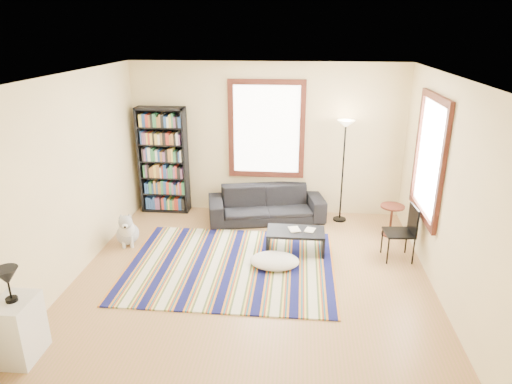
# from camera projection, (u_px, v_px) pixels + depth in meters

# --- Properties ---
(floor) EXTENTS (5.00, 5.00, 0.10)m
(floor) POSITION_uv_depth(u_px,v_px,m) (253.00, 279.00, 6.56)
(floor) COLOR #A46D4B
(floor) RESTS_ON ground
(ceiling) EXTENTS (5.00, 5.00, 0.10)m
(ceiling) POSITION_uv_depth(u_px,v_px,m) (252.00, 72.00, 5.57)
(ceiling) COLOR white
(ceiling) RESTS_ON floor
(wall_back) EXTENTS (5.00, 0.10, 2.80)m
(wall_back) POSITION_uv_depth(u_px,v_px,m) (267.00, 139.00, 8.45)
(wall_back) COLOR beige
(wall_back) RESTS_ON floor
(wall_front) EXTENTS (5.00, 0.10, 2.80)m
(wall_front) POSITION_uv_depth(u_px,v_px,m) (220.00, 286.00, 3.68)
(wall_front) COLOR beige
(wall_front) RESTS_ON floor
(wall_left) EXTENTS (0.10, 5.00, 2.80)m
(wall_left) POSITION_uv_depth(u_px,v_px,m) (69.00, 178.00, 6.30)
(wall_left) COLOR beige
(wall_left) RESTS_ON floor
(wall_right) EXTENTS (0.10, 5.00, 2.80)m
(wall_right) POSITION_uv_depth(u_px,v_px,m) (450.00, 190.00, 5.83)
(wall_right) COLOR beige
(wall_right) RESTS_ON floor
(window_back) EXTENTS (1.20, 0.06, 1.60)m
(window_back) POSITION_uv_depth(u_px,v_px,m) (266.00, 129.00, 8.31)
(window_back) COLOR white
(window_back) RESTS_ON wall_back
(window_right) EXTENTS (0.06, 1.20, 1.60)m
(window_right) POSITION_uv_depth(u_px,v_px,m) (430.00, 158.00, 6.52)
(window_right) COLOR white
(window_right) RESTS_ON wall_right
(rug) EXTENTS (3.07, 2.45, 0.02)m
(rug) POSITION_uv_depth(u_px,v_px,m) (231.00, 265.00, 6.81)
(rug) COLOR #0D0F41
(rug) RESTS_ON floor
(sofa) EXTENTS (1.25, 2.21, 0.61)m
(sofa) POSITION_uv_depth(u_px,v_px,m) (266.00, 204.00, 8.35)
(sofa) COLOR black
(sofa) RESTS_ON floor
(bookshelf) EXTENTS (0.90, 0.30, 2.00)m
(bookshelf) POSITION_uv_depth(u_px,v_px,m) (163.00, 161.00, 8.55)
(bookshelf) COLOR black
(bookshelf) RESTS_ON floor
(coffee_table) EXTENTS (1.01, 0.77, 0.36)m
(coffee_table) POSITION_uv_depth(u_px,v_px,m) (295.00, 241.00, 7.19)
(coffee_table) COLOR black
(coffee_table) RESTS_ON floor
(book_a) EXTENTS (0.25, 0.21, 0.02)m
(book_a) POSITION_uv_depth(u_px,v_px,m) (289.00, 230.00, 7.14)
(book_a) COLOR beige
(book_a) RESTS_ON coffee_table
(book_b) EXTENTS (0.19, 0.23, 0.01)m
(book_b) POSITION_uv_depth(u_px,v_px,m) (305.00, 229.00, 7.16)
(book_b) COLOR beige
(book_b) RESTS_ON coffee_table
(floor_cushion) EXTENTS (0.85, 0.72, 0.18)m
(floor_cushion) POSITION_uv_depth(u_px,v_px,m) (275.00, 261.00, 6.77)
(floor_cushion) COLOR silver
(floor_cushion) RESTS_ON floor
(floor_lamp) EXTENTS (0.32, 0.32, 1.86)m
(floor_lamp) POSITION_uv_depth(u_px,v_px,m) (343.00, 172.00, 8.11)
(floor_lamp) COLOR black
(floor_lamp) RESTS_ON floor
(side_table) EXTENTS (0.47, 0.47, 0.54)m
(side_table) POSITION_uv_depth(u_px,v_px,m) (391.00, 220.00, 7.74)
(side_table) COLOR #401810
(side_table) RESTS_ON floor
(folding_chair) EXTENTS (0.45, 0.43, 0.86)m
(folding_chair) POSITION_uv_depth(u_px,v_px,m) (399.00, 233.00, 6.89)
(folding_chair) COLOR black
(folding_chair) RESTS_ON floor
(white_cabinet) EXTENTS (0.39, 0.50, 0.70)m
(white_cabinet) POSITION_uv_depth(u_px,v_px,m) (18.00, 329.00, 4.83)
(white_cabinet) COLOR silver
(white_cabinet) RESTS_ON floor
(table_lamp) EXTENTS (0.32, 0.32, 0.38)m
(table_lamp) POSITION_uv_depth(u_px,v_px,m) (9.00, 285.00, 4.64)
(table_lamp) COLOR black
(table_lamp) RESTS_ON white_cabinet
(dog) EXTENTS (0.55, 0.66, 0.56)m
(dog) POSITION_uv_depth(u_px,v_px,m) (127.00, 228.00, 7.43)
(dog) COLOR #B8B8B8
(dog) RESTS_ON floor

